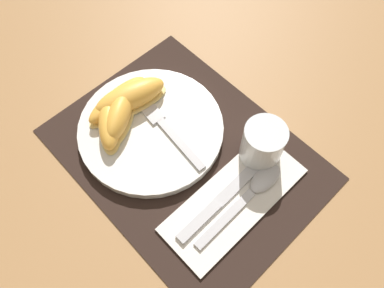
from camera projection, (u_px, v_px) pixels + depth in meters
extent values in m
plane|color=#A37547|center=(186.00, 154.00, 0.64)|extent=(3.00, 3.00, 0.00)
cube|color=black|center=(186.00, 154.00, 0.64)|extent=(0.44, 0.33, 0.00)
cylinder|color=white|center=(151.00, 129.00, 0.65)|extent=(0.25, 0.25, 0.02)
cylinder|color=silver|center=(263.00, 144.00, 0.60)|extent=(0.07, 0.07, 0.08)
cylinder|color=orange|center=(260.00, 150.00, 0.62)|extent=(0.06, 0.06, 0.03)
cube|color=white|center=(233.00, 201.00, 0.60)|extent=(0.10, 0.25, 0.00)
cube|color=#BCBCC1|center=(199.00, 221.00, 0.58)|extent=(0.02, 0.08, 0.01)
cube|color=#BCBCC1|center=(244.00, 178.00, 0.61)|extent=(0.02, 0.13, 0.01)
cube|color=#BCBCC1|center=(225.00, 219.00, 0.58)|extent=(0.02, 0.13, 0.01)
ellipsoid|color=#BCBCC1|center=(265.00, 178.00, 0.61)|extent=(0.03, 0.06, 0.01)
cube|color=#BCBCC1|center=(180.00, 145.00, 0.63)|extent=(0.12, 0.03, 0.00)
cube|color=#BCBCC1|center=(148.00, 108.00, 0.66)|extent=(0.07, 0.03, 0.00)
ellipsoid|color=#F4DB84|center=(132.00, 102.00, 0.66)|extent=(0.08, 0.14, 0.01)
ellipsoid|color=#F9B242|center=(130.00, 96.00, 0.65)|extent=(0.08, 0.14, 0.04)
ellipsoid|color=#F4DB84|center=(119.00, 104.00, 0.66)|extent=(0.05, 0.14, 0.01)
ellipsoid|color=#F9B242|center=(118.00, 100.00, 0.65)|extent=(0.05, 0.13, 0.03)
ellipsoid|color=#F4DB84|center=(121.00, 121.00, 0.64)|extent=(0.09, 0.11, 0.01)
ellipsoid|color=#F9B242|center=(119.00, 116.00, 0.63)|extent=(0.09, 0.10, 0.05)
ellipsoid|color=#F4DB84|center=(111.00, 127.00, 0.64)|extent=(0.11, 0.10, 0.01)
ellipsoid|color=#F9B242|center=(110.00, 123.00, 0.63)|extent=(0.10, 0.09, 0.04)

